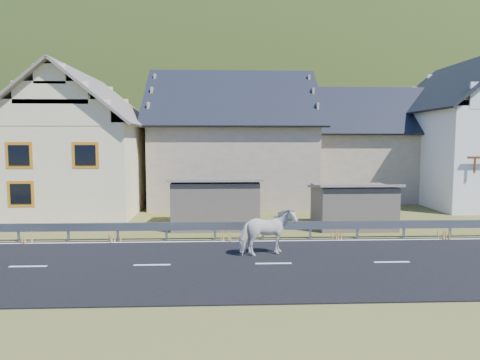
{
  "coord_description": "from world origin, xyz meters",
  "views": [
    {
      "loc": [
        -1.69,
        -13.82,
        4.11
      ],
      "look_at": [
        -0.97,
        3.26,
        2.53
      ],
      "focal_mm": 32.0,
      "sensor_mm": 36.0,
      "label": 1
    }
  ],
  "objects": [
    {
      "name": "ground",
      "position": [
        0.0,
        0.0,
        0.0
      ],
      "size": [
        160.0,
        160.0,
        0.0
      ],
      "primitive_type": "plane",
      "color": "#494F1C",
      "rests_on": "ground"
    },
    {
      "name": "road",
      "position": [
        0.0,
        0.0,
        0.02
      ],
      "size": [
        60.0,
        7.0,
        0.04
      ],
      "primitive_type": "cube",
      "color": "black",
      "rests_on": "ground"
    },
    {
      "name": "lane_markings",
      "position": [
        0.0,
        0.0,
        0.04
      ],
      "size": [
        60.0,
        6.6,
        0.01
      ],
      "primitive_type": "cube",
      "color": "silver",
      "rests_on": "road"
    },
    {
      "name": "guardrail",
      "position": [
        -0.0,
        3.68,
        0.56
      ],
      "size": [
        28.1,
        0.09,
        0.75
      ],
      "color": "#93969B",
      "rests_on": "ground"
    },
    {
      "name": "shed_left",
      "position": [
        -2.0,
        6.5,
        1.1
      ],
      "size": [
        4.3,
        3.3,
        2.4
      ],
      "primitive_type": "cube",
      "color": "#726454",
      "rests_on": "ground"
    },
    {
      "name": "shed_right",
      "position": [
        4.5,
        6.0,
        1.0
      ],
      "size": [
        3.8,
        2.9,
        2.2
      ],
      "primitive_type": "cube",
      "color": "#726454",
      "rests_on": "ground"
    },
    {
      "name": "house_cream",
      "position": [
        -10.0,
        12.0,
        4.36
      ],
      "size": [
        7.8,
        9.8,
        8.3
      ],
      "color": "beige",
      "rests_on": "ground"
    },
    {
      "name": "house_stone_a",
      "position": [
        -1.0,
        15.0,
        4.63
      ],
      "size": [
        10.8,
        9.8,
        8.9
      ],
      "color": "tan",
      "rests_on": "ground"
    },
    {
      "name": "house_stone_b",
      "position": [
        9.0,
        17.0,
        4.24
      ],
      "size": [
        9.8,
        8.8,
        8.1
      ],
      "color": "tan",
      "rests_on": "ground"
    },
    {
      "name": "house_white",
      "position": [
        15.0,
        14.0,
        5.06
      ],
      "size": [
        8.8,
        10.8,
        9.7
      ],
      "color": "white",
      "rests_on": "ground"
    },
    {
      "name": "mountain",
      "position": [
        5.0,
        180.0,
        -20.0
      ],
      "size": [
        440.0,
        280.0,
        260.0
      ],
      "primitive_type": "ellipsoid",
      "color": "#243610",
      "rests_on": "ground"
    },
    {
      "name": "conifer_patch",
      "position": [
        -55.0,
        110.0,
        6.0
      ],
      "size": [
        76.0,
        50.0,
        28.0
      ],
      "primitive_type": "ellipsoid",
      "color": "black",
      "rests_on": "ground"
    },
    {
      "name": "horse",
      "position": [
        -0.09,
        1.07,
        0.88
      ],
      "size": [
        1.49,
        2.18,
        1.69
      ],
      "primitive_type": "imported",
      "rotation": [
        0.0,
        0.0,
        1.89
      ],
      "color": "silver",
      "rests_on": "road"
    }
  ]
}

